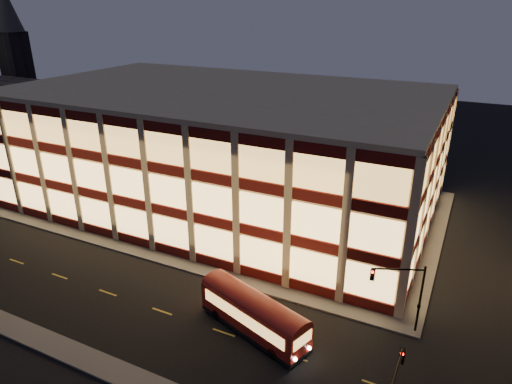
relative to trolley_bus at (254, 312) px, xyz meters
The scene contains 9 objects.
ground 13.05m from the trolley_bus, 158.40° to the left, with size 200.00×200.00×0.00m, color black.
sidewalk_office_south 16.17m from the trolley_bus, 159.03° to the left, with size 54.00×2.00×0.15m, color #514F4C.
sidewalk_office_east 24.44m from the trolley_bus, 63.20° to the left, with size 2.00×30.00×0.15m, color #514F4C.
sidewalk_near 14.68m from the trolley_bus, 145.53° to the right, with size 100.00×2.00×0.15m, color #514F4C.
office_building 26.86m from the trolley_bus, 124.56° to the left, with size 50.45×30.45×14.50m.
church_tower 93.70m from the trolley_bus, 151.38° to the left, with size 5.00×5.00×18.00m, color #2D2621.
church_spire 95.79m from the trolley_bus, 151.38° to the left, with size 6.00×6.00×10.00m, color #4C473F.
traffic_signal_far 11.58m from the trolley_bus, 26.08° to the left, with size 3.79×1.87×6.00m.
trolley_bus is the anchor object (origin of this frame).
Camera 1 is at (25.07, -30.73, 24.14)m, focal length 32.00 mm.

